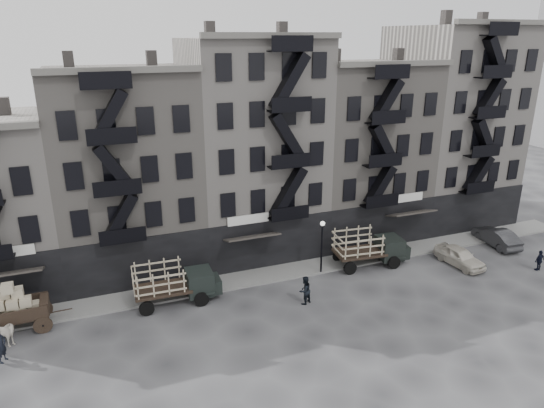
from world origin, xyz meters
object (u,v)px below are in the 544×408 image
object	(u,v)px
horse	(0,335)
wagon	(13,303)
car_east	(460,256)
stake_truck_west	(174,280)
policeman	(540,260)
pedestrian_west	(1,346)
stake_truck_east	(370,245)
pedestrian_mid	(305,290)
car_far	(497,237)

from	to	relation	value
horse	wagon	size ratio (longest dim) A/B	0.50
wagon	car_east	world-z (taller)	wagon
horse	stake_truck_west	xyz separation A→B (m)	(10.39, 1.43, 0.81)
wagon	policeman	distance (m)	37.21
stake_truck_west	pedestrian_west	world-z (taller)	stake_truck_west
stake_truck_east	pedestrian_mid	world-z (taller)	stake_truck_east
policeman	car_east	bearing A→B (deg)	-34.14
policeman	stake_truck_west	bearing A→B (deg)	-15.19
car_far	pedestrian_mid	bearing A→B (deg)	14.83
pedestrian_west	pedestrian_mid	world-z (taller)	pedestrian_west
horse	wagon	bearing A→B (deg)	-3.49
horse	pedestrian_west	world-z (taller)	pedestrian_west
stake_truck_east	car_east	bearing A→B (deg)	-15.07
pedestrian_west	car_far	bearing A→B (deg)	-58.20
stake_truck_east	pedestrian_mid	size ratio (longest dim) A/B	3.05
stake_truck_east	pedestrian_mid	xyz separation A→B (m)	(-7.17, -3.50, -0.69)
stake_truck_east	pedestrian_west	size ratio (longest dim) A/B	3.01
stake_truck_east	car_east	size ratio (longest dim) A/B	1.41
stake_truck_west	pedestrian_west	bearing A→B (deg)	-161.95
car_east	policeman	bearing A→B (deg)	-35.77
car_far	stake_truck_east	bearing A→B (deg)	3.41
wagon	pedestrian_mid	bearing A→B (deg)	-12.85
car_far	policeman	distance (m)	4.89
wagon	policeman	xyz separation A→B (m)	(36.78, -5.57, -1.06)
policeman	pedestrian_west	bearing A→B (deg)	-7.75
stake_truck_east	car_far	size ratio (longest dim) A/B	1.30
stake_truck_west	car_east	bearing A→B (deg)	-4.21
pedestrian_west	stake_truck_west	bearing A→B (deg)	-45.84
car_east	pedestrian_mid	xyz separation A→B (m)	(-13.85, -0.91, 0.27)
horse	stake_truck_east	bearing A→B (deg)	-67.69
car_east	pedestrian_mid	distance (m)	13.88
car_far	policeman	bearing A→B (deg)	90.05
horse	pedestrian_mid	world-z (taller)	pedestrian_mid
pedestrian_west	policeman	size ratio (longest dim) A/B	1.22
stake_truck_east	policeman	world-z (taller)	stake_truck_east
stake_truck_west	car_far	distance (m)	27.63
stake_truck_east	policeman	bearing A→B (deg)	-19.12
car_far	horse	bearing A→B (deg)	8.01
wagon	pedestrian_west	world-z (taller)	wagon
stake_truck_east	car_far	xyz separation A→B (m)	(12.32, -0.70, -0.91)
car_east	pedestrian_mid	size ratio (longest dim) A/B	2.16
horse	pedestrian_west	xyz separation A→B (m)	(0.26, -1.48, 0.18)
wagon	pedestrian_mid	world-z (taller)	wagon
stake_truck_west	car_far	world-z (taller)	stake_truck_west
horse	policeman	distance (m)	37.65
pedestrian_mid	car_far	bearing A→B (deg)	165.04
car_far	pedestrian_west	bearing A→B (deg)	10.25
stake_truck_west	stake_truck_east	bearing A→B (deg)	2.73
policeman	car_far	bearing A→B (deg)	-100.54
pedestrian_mid	horse	bearing A→B (deg)	-29.02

